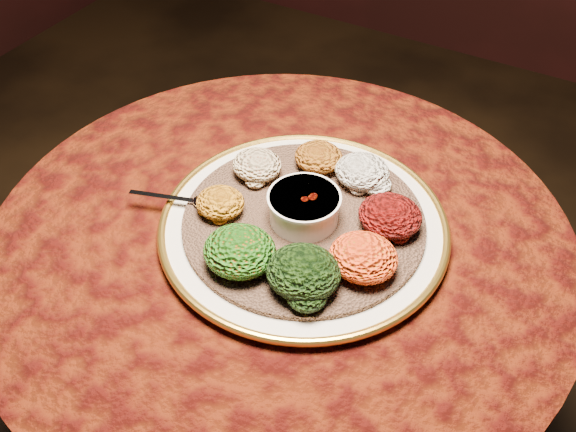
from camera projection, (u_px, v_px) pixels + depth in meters
The scene contains 13 objects.
table at pixel (281, 301), 1.17m from camera, with size 0.96×0.96×0.73m.
platter at pixel (304, 226), 1.04m from camera, with size 0.49×0.49×0.02m.
injera at pixel (304, 221), 1.03m from camera, with size 0.39×0.39×0.01m, color brown.
stew_bowl at pixel (304, 206), 1.01m from camera, with size 0.12×0.12×0.05m.
spoon at pixel (198, 201), 1.05m from camera, with size 0.15×0.06×0.01m.
portion_ayib at pixel (362, 171), 1.08m from camera, with size 0.09×0.09×0.04m, color silver.
portion_kitfo at pixel (390, 216), 1.00m from camera, with size 0.10×0.10×0.05m, color black.
portion_tikil at pixel (363, 257), 0.93m from camera, with size 0.10×0.10×0.05m, color #A5770D.
portion_gomen at pixel (303, 272), 0.91m from camera, with size 0.11×0.10×0.05m, color black.
portion_mixveg at pixel (240, 251), 0.94m from camera, with size 0.11×0.10×0.05m, color #B03D0B.
portion_kik at pixel (220, 203), 1.03m from camera, with size 0.08×0.08×0.04m, color #C17711.
portion_timatim at pixel (257, 165), 1.09m from camera, with size 0.09×0.08×0.04m, color maroon.
portion_shiro at pixel (319, 157), 1.11m from camera, with size 0.08×0.08×0.04m, color brown.
Camera 1 is at (0.37, -0.63, 1.48)m, focal length 40.00 mm.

